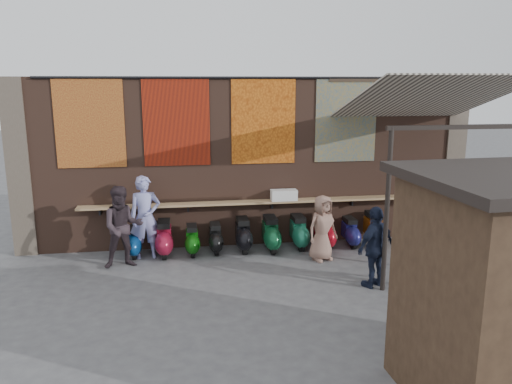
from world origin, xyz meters
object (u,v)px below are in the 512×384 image
(shopper_navy, at_px, (376,247))
(scooter_stool_0, at_px, (135,242))
(scooter_stool_8, at_px, (350,232))
(shopper_tan, at_px, (322,228))
(diner_left, at_px, (145,217))
(scooter_stool_5, at_px, (271,234))
(shopper_grey, at_px, (437,244))
(scooter_stool_1, at_px, (164,239))
(scooter_stool_4, at_px, (243,235))
(scooter_stool_9, at_px, (374,229))
(scooter_stool_3, at_px, (215,238))
(shelf_box, at_px, (284,195))
(scooter_stool_6, at_px, (299,232))
(diner_right, at_px, (123,227))
(scooter_stool_2, at_px, (192,240))
(scooter_stool_7, at_px, (324,231))

(shopper_navy, bearing_deg, scooter_stool_0, -55.53)
(shopper_navy, bearing_deg, scooter_stool_8, -126.42)
(scooter_stool_8, xyz_separation_m, shopper_tan, (-0.95, -0.81, 0.39))
(diner_left, xyz_separation_m, shopper_navy, (4.46, -2.33, -0.14))
(scooter_stool_5, relative_size, shopper_grey, 0.48)
(scooter_stool_1, height_order, diner_left, diner_left)
(scooter_stool_1, relative_size, scooter_stool_4, 1.04)
(scooter_stool_9, distance_m, shopper_navy, 2.63)
(scooter_stool_4, bearing_deg, scooter_stool_3, 179.67)
(shopper_tan, bearing_deg, diner_left, 148.52)
(shelf_box, distance_m, scooter_stool_9, 2.37)
(scooter_stool_3, relative_size, scooter_stool_4, 0.87)
(scooter_stool_9, bearing_deg, shelf_box, 172.44)
(shopper_grey, bearing_deg, scooter_stool_4, -17.81)
(scooter_stool_3, bearing_deg, shopper_grey, -34.18)
(scooter_stool_9, height_order, shopper_tan, shopper_tan)
(scooter_stool_8, bearing_deg, scooter_stool_6, 177.86)
(scooter_stool_4, relative_size, scooter_stool_8, 1.12)
(diner_right, bearing_deg, diner_left, 39.80)
(diner_right, bearing_deg, scooter_stool_2, 10.78)
(scooter_stool_0, xyz_separation_m, diner_left, (0.27, -0.12, 0.60))
(scooter_stool_5, xyz_separation_m, scooter_stool_9, (2.56, 0.04, -0.00))
(scooter_stool_5, height_order, scooter_stool_6, scooter_stool_5)
(scooter_stool_2, relative_size, scooter_stool_3, 1.00)
(shelf_box, distance_m, scooter_stool_6, 0.96)
(scooter_stool_6, bearing_deg, scooter_stool_3, -179.98)
(scooter_stool_1, xyz_separation_m, diner_left, (-0.40, -0.05, 0.54))
(scooter_stool_3, xyz_separation_m, shopper_navy, (2.90, -2.45, 0.46))
(scooter_stool_0, relative_size, shopper_tan, 0.48)
(scooter_stool_3, xyz_separation_m, shopper_grey, (4.00, -2.72, 0.55))
(shopper_grey, xyz_separation_m, shopper_tan, (-1.70, 1.86, -0.15))
(scooter_stool_2, distance_m, diner_left, 1.19)
(shelf_box, xyz_separation_m, shopper_grey, (2.34, -2.98, -0.37))
(scooter_stool_0, bearing_deg, shopper_navy, -27.41)
(scooter_stool_0, distance_m, scooter_stool_6, 3.82)
(shopper_tan, bearing_deg, scooter_stool_7, 49.53)
(shopper_grey, bearing_deg, scooter_stool_6, -32.24)
(scooter_stool_4, xyz_separation_m, shopper_tan, (1.65, -0.85, 0.35))
(scooter_stool_0, xyz_separation_m, scooter_stool_3, (1.84, -0.01, -0.00))
(scooter_stool_5, bearing_deg, scooter_stool_3, 176.96)
(scooter_stool_0, bearing_deg, scooter_stool_7, -1.23)
(scooter_stool_9, height_order, shopper_grey, shopper_grey)
(scooter_stool_2, bearing_deg, scooter_stool_7, -0.43)
(diner_left, relative_size, shopper_tan, 1.27)
(shopper_navy, bearing_deg, scooter_stool_6, -97.67)
(scooter_stool_1, bearing_deg, scooter_stool_8, 0.17)
(scooter_stool_2, height_order, scooter_stool_6, scooter_stool_6)
(scooter_stool_4, bearing_deg, shelf_box, 14.38)
(scooter_stool_7, height_order, shopper_grey, shopper_grey)
(shopper_grey, relative_size, shopper_tan, 1.20)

